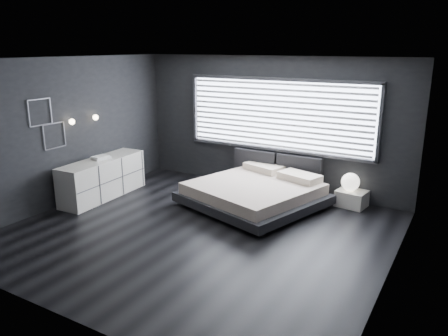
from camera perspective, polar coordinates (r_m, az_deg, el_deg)
The scene contains 12 objects.
room at distance 6.91m, azimuth -3.55°, elevation 2.34°, with size 6.04×6.00×2.80m.
window at distance 9.12m, azimuth 7.00°, elevation 6.86°, with size 4.14×0.09×1.52m.
headboard at distance 9.26m, azimuth 6.89°, elevation 0.42°, with size 1.96×0.16×0.52m.
sconce_near at distance 8.82m, azimuth -19.26°, elevation 5.73°, with size 0.18×0.11×0.11m.
sconce_far at distance 9.21m, azimuth -16.44°, elevation 6.36°, with size 0.18×0.11×0.11m.
wall_art_upper at distance 8.48m, azimuth -22.89°, elevation 6.72°, with size 0.01×0.48×0.48m.
wall_art_lower at distance 8.71m, azimuth -21.26°, elevation 3.95°, with size 0.01×0.48×0.48m.
bed at distance 8.43m, azimuth 4.05°, elevation -3.15°, with size 2.82×2.75×0.59m.
nightstand at distance 8.77m, azimuth 16.33°, elevation -3.84°, with size 0.54×0.45×0.31m, color silver.
orb_lamp at distance 8.67m, azimuth 16.18°, elevation -1.76°, with size 0.35×0.35×0.35m, color white.
dresser at distance 9.20m, azimuth -15.53°, elevation -1.27°, with size 0.66×2.02×0.80m.
book_stack at distance 9.10m, azimuth -15.79°, elevation 1.33°, with size 0.33×0.39×0.07m.
Camera 1 is at (3.75, -5.58, 3.00)m, focal length 35.00 mm.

